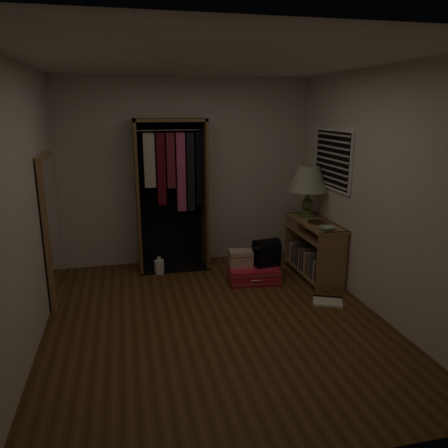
{
  "coord_description": "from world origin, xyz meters",
  "views": [
    {
      "loc": [
        -0.86,
        -4.1,
        2.18
      ],
      "look_at": [
        0.3,
        0.95,
        0.8
      ],
      "focal_mm": 35.0,
      "sensor_mm": 36.0,
      "label": 1
    }
  ],
  "objects_px": {
    "pink_suitcase": "(253,274)",
    "table_lamp": "(309,180)",
    "open_wardrobe": "(173,182)",
    "floor_mirror": "(52,229)",
    "black_bag": "(266,252)",
    "white_jug": "(159,266)",
    "train_case": "(241,258)",
    "console_bookshelf": "(313,247)"
  },
  "relations": [
    {
      "from": "pink_suitcase",
      "to": "table_lamp",
      "type": "distance_m",
      "value": 1.46
    },
    {
      "from": "console_bookshelf",
      "to": "black_bag",
      "type": "bearing_deg",
      "value": -177.41
    },
    {
      "from": "black_bag",
      "to": "open_wardrobe",
      "type": "bearing_deg",
      "value": 135.67
    },
    {
      "from": "floor_mirror",
      "to": "pink_suitcase",
      "type": "bearing_deg",
      "value": -0.51
    },
    {
      "from": "pink_suitcase",
      "to": "train_case",
      "type": "relative_size",
      "value": 2.12
    },
    {
      "from": "table_lamp",
      "to": "floor_mirror",
      "type": "bearing_deg",
      "value": -174.91
    },
    {
      "from": "open_wardrobe",
      "to": "white_jug",
      "type": "relative_size",
      "value": 8.82
    },
    {
      "from": "floor_mirror",
      "to": "black_bag",
      "type": "bearing_deg",
      "value": 0.17
    },
    {
      "from": "train_case",
      "to": "console_bookshelf",
      "type": "bearing_deg",
      "value": 4.79
    },
    {
      "from": "open_wardrobe",
      "to": "floor_mirror",
      "type": "relative_size",
      "value": 1.21
    },
    {
      "from": "black_bag",
      "to": "table_lamp",
      "type": "distance_m",
      "value": 1.13
    },
    {
      "from": "open_wardrobe",
      "to": "white_jug",
      "type": "height_order",
      "value": "open_wardrobe"
    },
    {
      "from": "open_wardrobe",
      "to": "pink_suitcase",
      "type": "xyz_separation_m",
      "value": [
        0.91,
        -0.79,
        -1.11
      ]
    },
    {
      "from": "table_lamp",
      "to": "white_jug",
      "type": "xyz_separation_m",
      "value": [
        -2.01,
        0.24,
        -1.15
      ]
    },
    {
      "from": "pink_suitcase",
      "to": "floor_mirror",
      "type": "bearing_deg",
      "value": -175.06
    },
    {
      "from": "pink_suitcase",
      "to": "black_bag",
      "type": "relative_size",
      "value": 1.93
    },
    {
      "from": "white_jug",
      "to": "floor_mirror",
      "type": "bearing_deg",
      "value": -156.8
    },
    {
      "from": "pink_suitcase",
      "to": "black_bag",
      "type": "distance_m",
      "value": 0.34
    },
    {
      "from": "black_bag",
      "to": "table_lamp",
      "type": "relative_size",
      "value": 0.52
    },
    {
      "from": "open_wardrobe",
      "to": "black_bag",
      "type": "height_order",
      "value": "open_wardrobe"
    },
    {
      "from": "floor_mirror",
      "to": "white_jug",
      "type": "xyz_separation_m",
      "value": [
        1.23,
        0.53,
        -0.75
      ]
    },
    {
      "from": "table_lamp",
      "to": "console_bookshelf",
      "type": "bearing_deg",
      "value": -90.86
    },
    {
      "from": "black_bag",
      "to": "floor_mirror",
      "type": "bearing_deg",
      "value": 170.69
    },
    {
      "from": "console_bookshelf",
      "to": "pink_suitcase",
      "type": "bearing_deg",
      "value": -176.02
    },
    {
      "from": "train_case",
      "to": "table_lamp",
      "type": "distance_m",
      "value": 1.39
    },
    {
      "from": "open_wardrobe",
      "to": "table_lamp",
      "type": "distance_m",
      "value": 1.82
    },
    {
      "from": "pink_suitcase",
      "to": "black_bag",
      "type": "bearing_deg",
      "value": 14.37
    },
    {
      "from": "table_lamp",
      "to": "white_jug",
      "type": "distance_m",
      "value": 2.33
    },
    {
      "from": "table_lamp",
      "to": "white_jug",
      "type": "relative_size",
      "value": 2.94
    },
    {
      "from": "black_bag",
      "to": "table_lamp",
      "type": "height_order",
      "value": "table_lamp"
    },
    {
      "from": "console_bookshelf",
      "to": "open_wardrobe",
      "type": "xyz_separation_m",
      "value": [
        -1.75,
        0.73,
        0.82
      ]
    },
    {
      "from": "train_case",
      "to": "floor_mirror",
      "type": "bearing_deg",
      "value": -173.16
    },
    {
      "from": "open_wardrobe",
      "to": "pink_suitcase",
      "type": "relative_size",
      "value": 2.97
    },
    {
      "from": "pink_suitcase",
      "to": "white_jug",
      "type": "bearing_deg",
      "value": 160.22
    },
    {
      "from": "black_bag",
      "to": "white_jug",
      "type": "relative_size",
      "value": 1.54
    },
    {
      "from": "table_lamp",
      "to": "white_jug",
      "type": "bearing_deg",
      "value": 173.21
    },
    {
      "from": "open_wardrobe",
      "to": "floor_mirror",
      "type": "distance_m",
      "value": 1.71
    },
    {
      "from": "floor_mirror",
      "to": "white_jug",
      "type": "bearing_deg",
      "value": 23.2
    },
    {
      "from": "pink_suitcase",
      "to": "white_jug",
      "type": "relative_size",
      "value": 2.97
    },
    {
      "from": "console_bookshelf",
      "to": "pink_suitcase",
      "type": "xyz_separation_m",
      "value": [
        -0.84,
        -0.06,
        -0.29
      ]
    },
    {
      "from": "floor_mirror",
      "to": "table_lamp",
      "type": "bearing_deg",
      "value": 5.09
    },
    {
      "from": "open_wardrobe",
      "to": "floor_mirror",
      "type": "bearing_deg",
      "value": -152.58
    }
  ]
}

